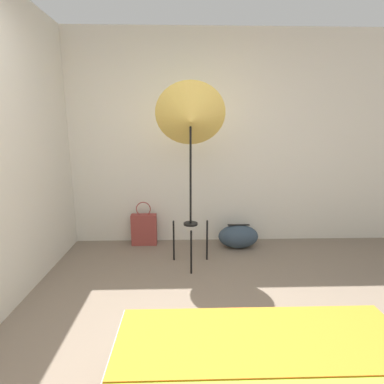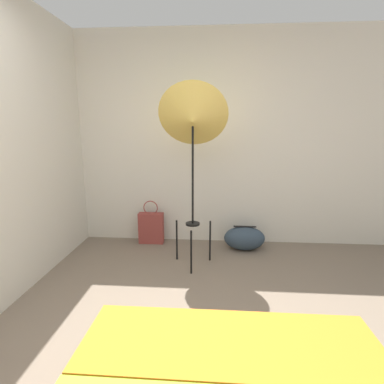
% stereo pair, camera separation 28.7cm
% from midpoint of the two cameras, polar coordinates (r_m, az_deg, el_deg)
% --- Properties ---
extents(wall_back, '(8.00, 0.05, 2.60)m').
position_cam_midpoint_polar(wall_back, '(3.76, 3.07, 9.78)').
color(wall_back, beige).
rests_on(wall_back, ground_plane).
extents(wall_side_left, '(0.05, 8.00, 2.60)m').
position_cam_midpoint_polar(wall_side_left, '(2.82, -29.85, 7.32)').
color(wall_side_left, beige).
rests_on(wall_side_left, ground_plane).
extents(photo_umbrella, '(0.71, 0.48, 1.89)m').
position_cam_midpoint_polar(photo_umbrella, '(3.02, 2.94, 13.50)').
color(photo_umbrella, black).
rests_on(photo_umbrella, ground_plane).
extents(tote_bag, '(0.31, 0.11, 0.56)m').
position_cam_midpoint_polar(tote_bag, '(3.86, -5.67, -6.78)').
color(tote_bag, brown).
rests_on(tote_bag, ground_plane).
extents(duffel_bag, '(0.49, 0.29, 0.30)m').
position_cam_midpoint_polar(duffel_bag, '(3.74, 12.16, -8.63)').
color(duffel_bag, '#2D3D4C').
rests_on(duffel_bag, ground_plane).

